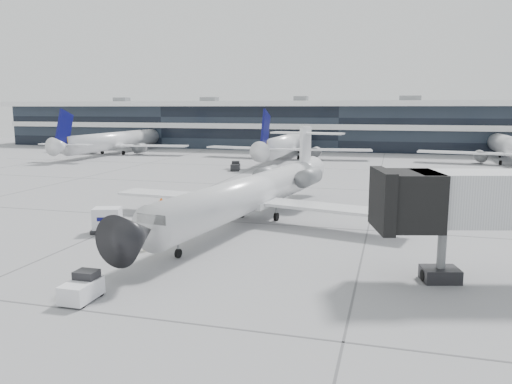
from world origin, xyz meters
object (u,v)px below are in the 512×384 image
(baggage_tug, at_px, (82,288))
(cargo_uld, at_px, (107,220))
(regional_jet, at_px, (253,192))
(ramp_worker, at_px, (146,237))

(baggage_tug, height_order, cargo_uld, cargo_uld)
(regional_jet, relative_size, ramp_worker, 17.76)
(ramp_worker, height_order, baggage_tug, ramp_worker)
(regional_jet, height_order, ramp_worker, regional_jet)
(ramp_worker, xyz_separation_m, cargo_uld, (-5.30, 3.75, 0.04))
(ramp_worker, xyz_separation_m, baggage_tug, (1.12, -9.00, -0.29))
(cargo_uld, bearing_deg, ramp_worker, -53.88)
(regional_jet, height_order, cargo_uld, regional_jet)
(baggage_tug, xyz_separation_m, cargo_uld, (-6.42, 12.75, 0.33))
(ramp_worker, distance_m, cargo_uld, 6.49)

